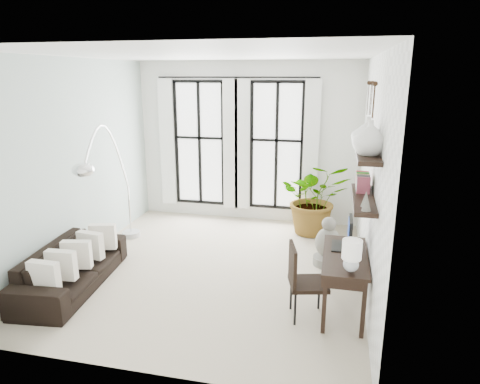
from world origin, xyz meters
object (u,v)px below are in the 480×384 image
(desk, at_px, (345,260))
(arc_lamp, at_px, (107,155))
(sofa, at_px, (72,267))
(plant, at_px, (315,198))
(buddha, at_px, (328,245))
(desk_chair, at_px, (301,277))

(desk, relative_size, arc_lamp, 0.57)
(sofa, relative_size, plant, 1.48)
(sofa, xyz_separation_m, buddha, (3.52, 1.54, 0.03))
(sofa, xyz_separation_m, desk, (3.75, 0.16, 0.41))
(plant, bearing_deg, buddha, -77.76)
(desk, bearing_deg, arc_lamp, 166.90)
(sofa, relative_size, buddha, 2.59)
(plant, bearing_deg, arc_lamp, -148.47)
(plant, height_order, desk, plant)
(plant, xyz_separation_m, buddha, (0.30, -1.38, -0.36))
(sofa, bearing_deg, desk, -93.23)
(plant, xyz_separation_m, arc_lamp, (-3.12, -1.91, 1.04))
(desk_chair, height_order, buddha, desk_chair)
(buddha, bearing_deg, plant, 102.24)
(plant, bearing_deg, sofa, -137.75)
(desk, bearing_deg, desk_chair, -154.23)
(desk_chair, relative_size, arc_lamp, 0.42)
(plant, distance_m, desk_chair, 3.01)
(buddha, bearing_deg, sofa, -156.30)
(desk_chair, bearing_deg, sofa, 164.55)
(desk_chair, distance_m, arc_lamp, 3.53)
(sofa, xyz_separation_m, arc_lamp, (0.10, 1.01, 1.43))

